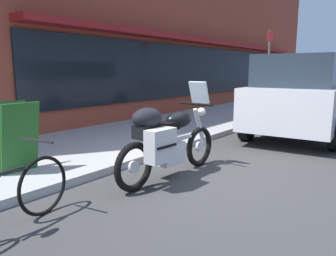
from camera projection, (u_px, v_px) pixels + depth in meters
The scene contains 8 objects.
ground_plane at pixel (210, 177), 4.91m from camera, with size 80.00×80.00×0.00m, color #393939.
storefront_building at pixel (206, 11), 12.90m from camera, with size 23.05×0.90×7.95m.
sidewalk_curb at pixel (258, 107), 13.68m from camera, with size 30.00×3.18×0.12m.
touring_motorcycle at pixel (167, 139), 4.71m from camera, with size 2.19×0.63×1.41m.
parked_bicycle at pixel (0, 199), 3.14m from camera, with size 1.67×0.49×0.92m.
parked_minivan at pixel (305, 94), 8.08m from camera, with size 5.01×2.30×1.91m.
sandwich_board_sign at pixel (16, 137), 4.73m from camera, with size 0.55×0.43×1.02m.
parking_sign_pole at pixel (268, 66), 10.84m from camera, with size 0.44×0.07×2.74m.
Camera 1 is at (-4.13, -2.35, 1.59)m, focal length 35.01 mm.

